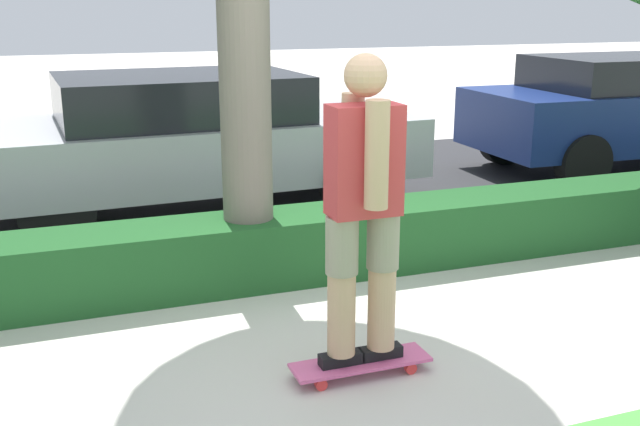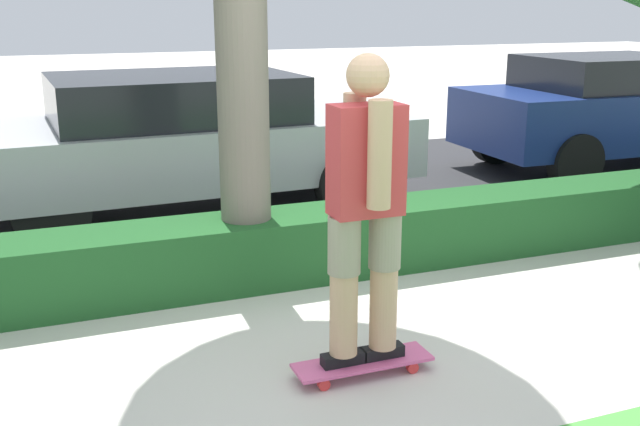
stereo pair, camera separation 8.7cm
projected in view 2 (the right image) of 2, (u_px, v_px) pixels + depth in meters
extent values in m
plane|color=beige|center=(356.00, 367.00, 4.54)|extent=(60.00, 60.00, 0.00)
cube|color=#2D2D30|center=(203.00, 201.00, 8.30)|extent=(18.03, 5.00, 0.01)
cube|color=#1E5123|center=(274.00, 248.00, 5.90)|extent=(18.03, 0.60, 0.53)
cube|color=#DB5B93|center=(363.00, 362.00, 4.43)|extent=(0.84, 0.24, 0.02)
cylinder|color=red|center=(412.00, 367.00, 4.46)|extent=(0.07, 0.04, 0.07)
cylinder|color=red|center=(399.00, 355.00, 4.62)|extent=(0.07, 0.04, 0.07)
cylinder|color=red|center=(324.00, 384.00, 4.26)|extent=(0.07, 0.04, 0.07)
cylinder|color=red|center=(313.00, 370.00, 4.42)|extent=(0.07, 0.04, 0.07)
cube|color=black|center=(343.00, 359.00, 4.37)|extent=(0.26, 0.09, 0.07)
cylinder|color=tan|center=(344.00, 287.00, 4.25)|extent=(0.16, 0.16, 0.83)
cylinder|color=gray|center=(344.00, 245.00, 4.18)|extent=(0.19, 0.19, 0.33)
cube|color=black|center=(382.00, 352.00, 4.46)|extent=(0.26, 0.09, 0.07)
cylinder|color=tan|center=(384.00, 281.00, 4.34)|extent=(0.16, 0.16, 0.83)
cylinder|color=gray|center=(385.00, 240.00, 4.27)|extent=(0.19, 0.19, 0.33)
cube|color=#C6383D|center=(366.00, 160.00, 4.09)|extent=(0.40, 0.22, 0.61)
cylinder|color=tan|center=(380.00, 155.00, 3.93)|extent=(0.13, 0.13, 0.58)
cylinder|color=tan|center=(354.00, 144.00, 4.23)|extent=(0.13, 0.13, 0.58)
sphere|color=tan|center=(368.00, 75.00, 3.97)|extent=(0.23, 0.23, 0.23)
cylinder|color=#70665B|center=(242.00, 51.00, 5.43)|extent=(0.38, 0.38, 3.57)
cube|color=#B7B7BC|center=(189.00, 148.00, 7.86)|extent=(4.71, 2.16, 0.62)
cube|color=black|center=(173.00, 97.00, 7.67)|extent=(2.48, 1.83, 0.47)
cylinder|color=black|center=(349.00, 184.00, 7.63)|extent=(0.68, 0.24, 0.68)
cylinder|color=black|center=(290.00, 152.00, 9.26)|extent=(0.68, 0.24, 0.68)
cylinder|color=black|center=(51.00, 212.00, 6.63)|extent=(0.68, 0.24, 0.68)
cylinder|color=black|center=(45.00, 170.00, 8.26)|extent=(0.68, 0.24, 0.68)
cube|color=navy|center=(611.00, 116.00, 9.77)|extent=(3.91, 1.86, 0.72)
cube|color=black|center=(608.00, 72.00, 9.58)|extent=(2.04, 1.60, 0.41)
cylinder|color=black|center=(634.00, 128.00, 11.02)|extent=(0.67, 0.21, 0.67)
cylinder|color=black|center=(576.00, 162.00, 8.72)|extent=(0.67, 0.21, 0.67)
cylinder|color=black|center=(495.00, 139.00, 10.19)|extent=(0.67, 0.21, 0.67)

